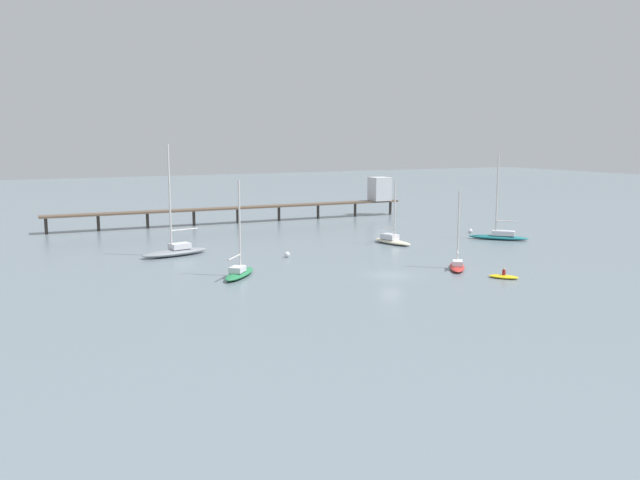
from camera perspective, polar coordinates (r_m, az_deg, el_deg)
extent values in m
plane|color=slate|center=(72.61, 6.23, -3.08)|extent=(400.00, 400.00, 0.00)
cube|color=brown|center=(116.69, -7.20, 2.80)|extent=(64.91, 4.67, 0.30)
cylinder|color=#38332D|center=(111.44, -22.76, 1.14)|extent=(0.50, 0.50, 2.57)
cylinder|color=#38332D|center=(111.99, -18.74, 1.40)|extent=(0.50, 0.50, 2.57)
cylinder|color=#38332D|center=(113.09, -14.79, 1.65)|extent=(0.50, 0.50, 2.57)
cylinder|color=#38332D|center=(114.72, -10.93, 1.88)|extent=(0.50, 0.50, 2.57)
cylinder|color=#38332D|center=(116.85, -7.19, 2.10)|extent=(0.50, 0.50, 2.57)
cylinder|color=#38332D|center=(119.47, -3.60, 2.30)|extent=(0.50, 0.50, 2.57)
cylinder|color=#38332D|center=(122.53, -0.17, 2.48)|extent=(0.50, 0.50, 2.57)
cylinder|color=#38332D|center=(126.01, 3.08, 2.65)|extent=(0.50, 0.50, 2.57)
cylinder|color=#38332D|center=(129.87, 6.14, 2.80)|extent=(0.50, 0.50, 2.57)
cube|color=silver|center=(128.25, 5.21, 4.46)|extent=(3.61, 3.61, 4.51)
ellipsoid|color=#287F4C|center=(71.91, -7.04, -2.95)|extent=(6.04, 6.63, 0.65)
cube|color=silver|center=(71.26, -7.21, -2.54)|extent=(2.31, 2.38, 0.61)
cylinder|color=silver|center=(71.35, -7.02, 1.24)|extent=(0.20, 0.20, 9.85)
cylinder|color=silver|center=(70.23, -7.47, -1.50)|extent=(2.38, 2.76, 0.16)
ellipsoid|color=beige|center=(93.92, 6.33, -0.15)|extent=(3.33, 7.20, 0.62)
cube|color=silver|center=(94.21, 6.10, 0.30)|extent=(1.87, 2.69, 0.74)
cylinder|color=silver|center=(93.07, 6.52, 2.58)|extent=(0.20, 0.20, 8.45)
cylinder|color=silver|center=(94.51, 5.84, 1.04)|extent=(0.76, 3.08, 0.16)
ellipsoid|color=#1E727A|center=(100.90, 15.27, 0.23)|extent=(7.48, 7.72, 0.65)
cube|color=silver|center=(100.75, 15.68, 0.59)|extent=(3.29, 3.36, 0.70)
cylinder|color=silver|center=(100.21, 15.17, 3.78)|extent=(0.22, 0.22, 11.88)
cylinder|color=silver|center=(100.49, 15.99, 1.58)|extent=(2.33, 2.45, 0.18)
ellipsoid|color=red|center=(77.33, 11.85, -2.28)|extent=(5.12, 6.02, 0.52)
cube|color=silver|center=(76.74, 11.87, -1.96)|extent=(2.03, 2.15, 0.56)
cylinder|color=silver|center=(76.91, 11.95, 1.04)|extent=(0.20, 0.20, 8.45)
cylinder|color=silver|center=(76.17, 11.91, -1.09)|extent=(1.53, 1.96, 0.16)
ellipsoid|color=gray|center=(86.06, -12.53, -1.07)|extent=(9.37, 4.46, 0.85)
cube|color=silver|center=(86.25, -12.12, -0.50)|extent=(2.85, 2.29, 0.71)
cylinder|color=silver|center=(84.93, -12.96, 3.64)|extent=(0.23, 0.23, 13.41)
cylinder|color=silver|center=(86.28, -11.73, 0.89)|extent=(3.77, 1.02, 0.18)
ellipsoid|color=yellow|center=(73.43, 15.71, -3.09)|extent=(3.09, 3.35, 0.35)
cylinder|color=maroon|center=(73.34, 15.72, -2.75)|extent=(0.51, 0.51, 0.55)
sphere|color=tan|center=(73.26, 15.73, -2.44)|extent=(0.24, 0.24, 0.24)
sphere|color=silver|center=(83.04, -2.88, -1.27)|extent=(0.72, 0.72, 0.72)
sphere|color=silver|center=(106.67, 12.96, 0.78)|extent=(0.68, 0.68, 0.68)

